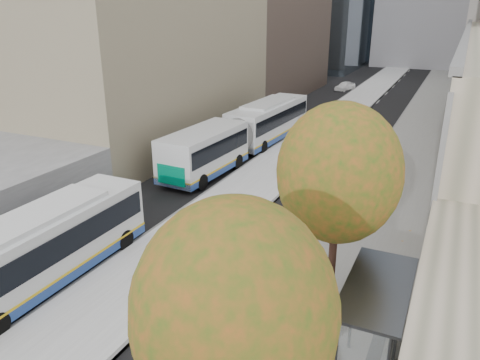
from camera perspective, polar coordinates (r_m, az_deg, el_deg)
The scene contains 8 objects.
bus_platform at distance 39.63m, azimuth 8.64°, elevation 5.02°, with size 4.25×150.00×0.15m, color #BCBCBC.
sidewalk at distance 38.26m, azimuth 20.16°, elevation 3.35°, with size 4.75×150.00×0.08m, color gray.
bus_shelter at distance 15.19m, azimuth 17.04°, elevation -13.75°, with size 1.90×4.40×2.53m.
tree_b at distance 9.25m, azimuth -0.69°, elevation -15.84°, with size 4.00×4.00×6.97m.
tree_c at distance 15.95m, azimuth 11.97°, elevation 0.77°, with size 4.20×4.20×7.28m.
bus_far at distance 34.98m, azimuth 0.60°, elevation 5.89°, with size 3.72×18.54×3.07m.
cyclist at distance 17.12m, azimuth 0.08°, elevation -14.07°, with size 0.86×1.75×2.15m.
distant_car at distance 64.05m, azimuth 12.67°, elevation 11.13°, with size 1.39×3.45×1.18m, color white.
Camera 1 is at (6.87, -1.69, 10.52)m, focal length 35.00 mm.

